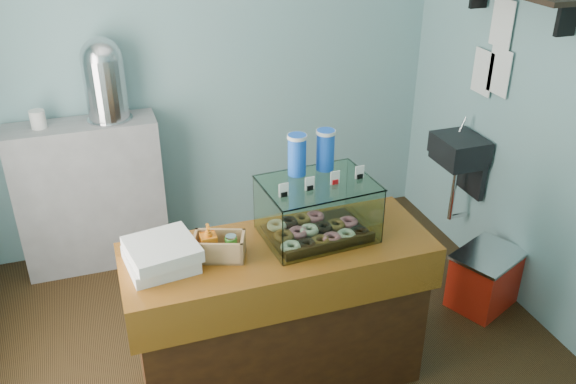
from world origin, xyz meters
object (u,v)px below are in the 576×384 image
object	(u,v)px
counter	(280,315)
red_cooler	(485,278)
display_case	(315,205)
coffee_urn	(104,77)

from	to	relation	value
counter	red_cooler	bearing A→B (deg)	8.48
display_case	red_cooler	size ratio (longest dim) A/B	1.07
counter	display_case	size ratio (longest dim) A/B	2.71
counter	red_cooler	distance (m)	1.55
coffee_urn	red_cooler	size ratio (longest dim) A/B	1.02
display_case	red_cooler	distance (m)	1.56
counter	red_cooler	world-z (taller)	counter
counter	coffee_urn	size ratio (longest dim) A/B	2.86
coffee_urn	red_cooler	xyz separation A→B (m)	(2.21, -1.37, -1.20)
coffee_urn	counter	bearing A→B (deg)	-66.35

